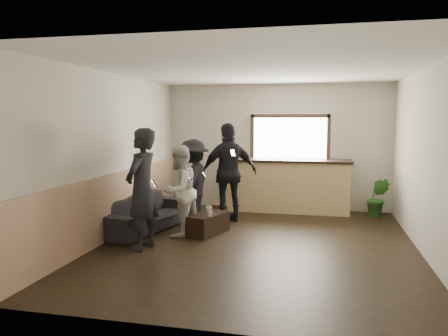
% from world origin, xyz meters
% --- Properties ---
extents(ground, '(5.00, 6.00, 0.01)m').
position_xyz_m(ground, '(0.00, 0.00, 0.00)').
color(ground, black).
extents(room_shell, '(5.01, 6.01, 2.80)m').
position_xyz_m(room_shell, '(-0.74, 0.00, 1.47)').
color(room_shell, silver).
rests_on(room_shell, ground).
extents(bar_counter, '(2.70, 0.68, 2.13)m').
position_xyz_m(bar_counter, '(0.30, 2.70, 0.64)').
color(bar_counter, tan).
rests_on(bar_counter, ground).
extents(sofa, '(1.27, 2.25, 0.62)m').
position_xyz_m(sofa, '(-2.15, 0.52, 0.31)').
color(sofa, black).
rests_on(sofa, ground).
extents(coffee_table, '(0.70, 0.92, 0.36)m').
position_xyz_m(coffee_table, '(-0.95, 0.45, 0.18)').
color(coffee_table, black).
rests_on(coffee_table, ground).
extents(cup_a, '(0.15, 0.15, 0.09)m').
position_xyz_m(cup_a, '(-0.97, 0.67, 0.41)').
color(cup_a, silver).
rests_on(cup_a, coffee_table).
extents(cup_b, '(0.14, 0.14, 0.09)m').
position_xyz_m(cup_b, '(-0.84, 0.26, 0.41)').
color(cup_b, silver).
rests_on(cup_b, coffee_table).
extents(potted_plant, '(0.51, 0.44, 0.82)m').
position_xyz_m(potted_plant, '(2.15, 2.51, 0.41)').
color(potted_plant, '#2D6623').
rests_on(potted_plant, ground).
extents(person_a, '(0.53, 0.73, 1.89)m').
position_xyz_m(person_a, '(-1.70, -0.62, 0.94)').
color(person_a, black).
rests_on(person_a, ground).
extents(person_b, '(0.80, 0.91, 1.58)m').
position_xyz_m(person_b, '(-1.39, 0.25, 0.79)').
color(person_b, beige).
rests_on(person_b, ground).
extents(person_c, '(0.66, 1.09, 1.65)m').
position_xyz_m(person_c, '(-1.37, 1.03, 0.82)').
color(person_c, black).
rests_on(person_c, ground).
extents(person_d, '(1.22, 0.99, 1.95)m').
position_xyz_m(person_d, '(-0.76, 1.46, 0.97)').
color(person_d, black).
rests_on(person_d, ground).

